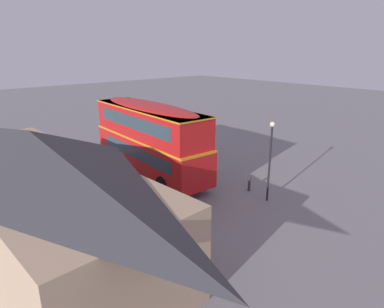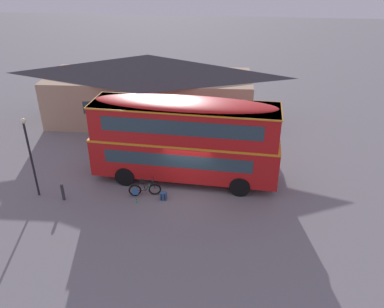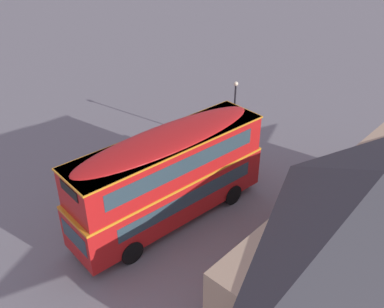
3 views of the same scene
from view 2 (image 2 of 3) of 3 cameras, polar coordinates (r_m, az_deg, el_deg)
ground_plane at (r=21.43m, az=-0.69°, el=-5.38°), size 120.00×120.00×0.00m
double_decker_bus at (r=21.21m, az=-1.06°, el=2.46°), size 10.38×3.08×4.79m
touring_bicycle at (r=21.00m, az=-7.08°, el=-5.19°), size 1.72×0.68×1.02m
backpack_on_ground at (r=20.65m, az=-4.21°, el=-6.07°), size 0.34×0.31×0.49m
water_bottle_green_metal at (r=20.58m, az=-8.14°, el=-6.89°), size 0.07×0.07×0.26m
pub_building at (r=29.38m, az=-6.24°, el=9.61°), size 15.53×6.29×5.02m
street_lamp at (r=21.34m, az=-22.75°, el=0.66°), size 0.28×0.28×4.47m
kerb_bollard at (r=21.54m, az=-18.42°, el=-5.25°), size 0.16×0.16×0.97m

